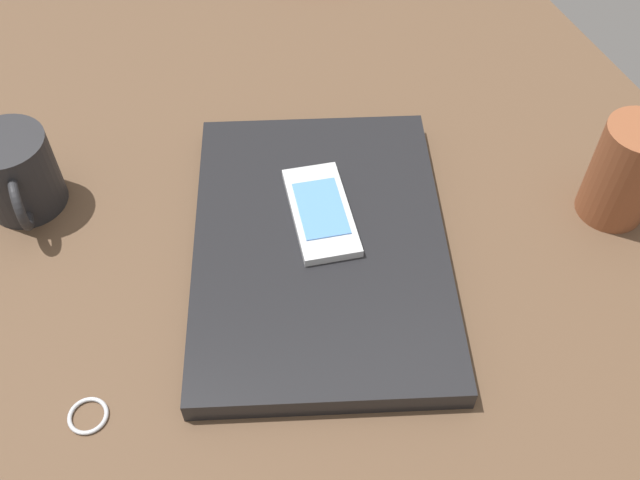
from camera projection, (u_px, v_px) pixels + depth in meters
desk_surface at (340, 234)px, 71.07cm from camera, size 120.00×80.00×3.00cm
laptop_closed at (320, 246)px, 66.78cm from camera, size 38.32×31.98×2.28cm
cell_phone_on_laptop at (320, 210)px, 67.44cm from camera, size 12.15×6.94×0.99cm
key_ring at (88, 416)px, 57.07cm from camera, size 3.26×3.26×0.36cm
coffee_mug at (17, 174)px, 68.59cm from camera, size 10.67×7.60×8.14cm
pen_cup at (625, 172)px, 67.10cm from camera, size 6.47×6.47×10.53cm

